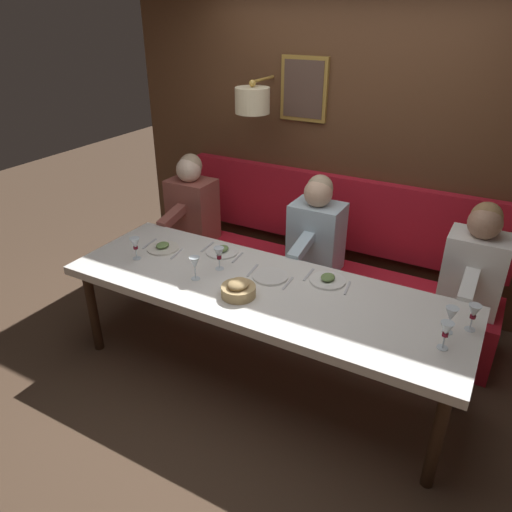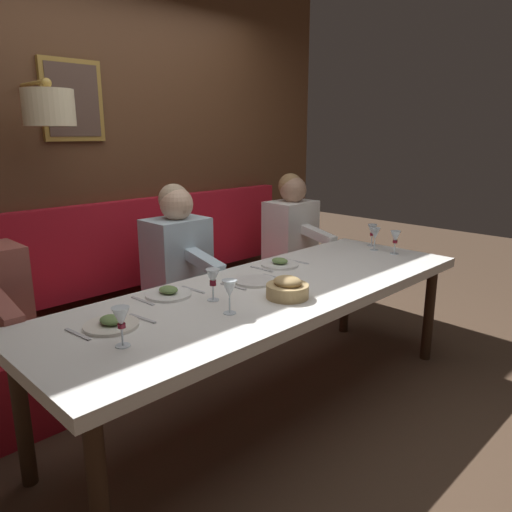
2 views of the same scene
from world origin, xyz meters
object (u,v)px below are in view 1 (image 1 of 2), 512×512
object	(u,v)px
wine_glass_3	(474,312)
wine_glass_1	(446,330)
diner_near	(317,228)
diner_middle	(192,201)
diner_nearest	(476,262)
wine_glass_2	(451,315)
bread_bowl	(238,289)
wine_glass_0	(219,254)
dining_table	(261,294)
wine_glass_5	(195,263)
wine_glass_4	(135,244)

from	to	relation	value
wine_glass_3	wine_glass_1	bearing A→B (deg)	157.14
diner_near	diner_middle	bearing A→B (deg)	90.00
diner_nearest	wine_glass_3	xyz separation A→B (m)	(-0.73, -0.07, 0.04)
wine_glass_2	bread_bowl	xyz separation A→B (m)	(-0.24, 1.22, -0.07)
wine_glass_0	wine_glass_3	bearing A→B (deg)	-86.86
diner_middle	dining_table	bearing A→B (deg)	-126.49
wine_glass_2	bread_bowl	world-z (taller)	wine_glass_2
diner_nearest	wine_glass_2	distance (m)	0.82
diner_middle	wine_glass_1	size ratio (longest dim) A/B	4.82
wine_glass_1	wine_glass_5	xyz separation A→B (m)	(-0.04, 1.59, 0.00)
wine_glass_0	wine_glass_5	world-z (taller)	same
dining_table	wine_glass_0	bearing A→B (deg)	80.49
dining_table	wine_glass_4	world-z (taller)	wine_glass_4
wine_glass_2	wine_glass_3	distance (m)	0.14
dining_table	bread_bowl	size ratio (longest dim) A/B	12.21
wine_glass_5	bread_bowl	distance (m)	0.37
diner_nearest	wine_glass_0	world-z (taller)	diner_nearest
diner_near	bread_bowl	bearing A→B (deg)	175.45
dining_table	diner_nearest	distance (m)	1.49
wine_glass_2	diner_middle	bearing A→B (deg)	70.74
diner_near	wine_glass_4	world-z (taller)	diner_near
diner_nearest	diner_near	bearing A→B (deg)	90.00
dining_table	wine_glass_0	size ratio (longest dim) A/B	16.37
diner_nearest	wine_glass_4	bearing A→B (deg)	114.44
wine_glass_0	wine_glass_2	distance (m)	1.52
diner_near	wine_glass_3	world-z (taller)	diner_near
diner_near	wine_glass_1	size ratio (longest dim) A/B	4.82
wine_glass_4	bread_bowl	world-z (taller)	wine_glass_4
wine_glass_2	wine_glass_4	size ratio (longest dim) A/B	1.00
wine_glass_0	diner_middle	bearing A→B (deg)	45.22
wine_glass_4	bread_bowl	distance (m)	0.91
diner_near	wine_glass_0	bearing A→B (deg)	155.09
wine_glass_5	wine_glass_3	bearing A→B (deg)	-80.42
wine_glass_0	wine_glass_3	world-z (taller)	same
wine_glass_1	wine_glass_3	distance (m)	0.27
diner_middle	bread_bowl	size ratio (longest dim) A/B	3.60
diner_near	wine_glass_2	size ratio (longest dim) A/B	4.82
diner_nearest	diner_near	xyz separation A→B (m)	(0.00, 1.17, 0.00)
wine_glass_5	wine_glass_4	bearing A→B (deg)	86.44
wine_glass_1	wine_glass_5	bearing A→B (deg)	91.34
diner_nearest	wine_glass_5	world-z (taller)	diner_nearest
diner_middle	wine_glass_3	distance (m)	2.56
diner_middle	diner_near	bearing A→B (deg)	-90.00
wine_glass_0	wine_glass_4	bearing A→B (deg)	104.96
diner_near	diner_nearest	bearing A→B (deg)	-90.00
wine_glass_3	wine_glass_0	bearing A→B (deg)	93.14
dining_table	wine_glass_0	distance (m)	0.41
wine_glass_0	diner_nearest	bearing A→B (deg)	-62.18
diner_middle	wine_glass_5	distance (m)	1.27
diner_nearest	wine_glass_1	bearing A→B (deg)	178.10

